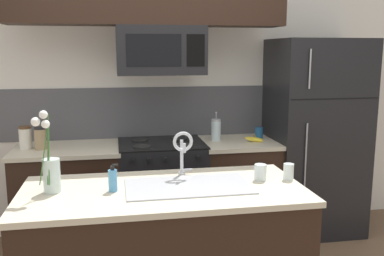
# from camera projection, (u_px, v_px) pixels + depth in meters

# --- Properties ---
(rear_partition) EXTENTS (5.20, 0.10, 2.60)m
(rear_partition) POSITION_uv_depth(u_px,v_px,m) (187.00, 95.00, 4.16)
(rear_partition) COLOR silver
(rear_partition) RESTS_ON ground
(splash_band) EXTENTS (3.17, 0.01, 0.48)m
(splash_band) POSITION_uv_depth(u_px,v_px,m) (157.00, 112.00, 4.08)
(splash_band) COLOR #4C4C51
(splash_band) RESTS_ON rear_partition
(back_counter_left) EXTENTS (0.90, 0.65, 0.91)m
(back_counter_left) POSITION_uv_depth(u_px,v_px,m) (70.00, 198.00, 3.75)
(back_counter_left) COLOR black
(back_counter_left) RESTS_ON ground
(back_counter_right) EXTENTS (0.70, 0.65, 0.91)m
(back_counter_right) POSITION_uv_depth(u_px,v_px,m) (238.00, 188.00, 4.02)
(back_counter_right) COLOR black
(back_counter_right) RESTS_ON ground
(stove_range) EXTENTS (0.76, 0.64, 0.93)m
(stove_range) POSITION_uv_depth(u_px,v_px,m) (162.00, 192.00, 3.89)
(stove_range) COLOR black
(stove_range) RESTS_ON ground
(microwave) EXTENTS (0.74, 0.40, 0.41)m
(microwave) POSITION_uv_depth(u_px,v_px,m) (161.00, 50.00, 3.65)
(microwave) COLOR black
(refrigerator) EXTENTS (0.84, 0.74, 1.84)m
(refrigerator) POSITION_uv_depth(u_px,v_px,m) (314.00, 137.00, 4.09)
(refrigerator) COLOR black
(refrigerator) RESTS_ON ground
(storage_jar_tall) EXTENTS (0.10, 0.10, 0.19)m
(storage_jar_tall) POSITION_uv_depth(u_px,v_px,m) (25.00, 137.00, 3.61)
(storage_jar_tall) COLOR silver
(storage_jar_tall) RESTS_ON back_counter_left
(storage_jar_medium) EXTENTS (0.10, 0.10, 0.19)m
(storage_jar_medium) POSITION_uv_depth(u_px,v_px,m) (40.00, 138.00, 3.59)
(storage_jar_medium) COLOR #997F5B
(storage_jar_medium) RESTS_ON back_counter_left
(banana_bunch) EXTENTS (0.19, 0.12, 0.08)m
(banana_bunch) POSITION_uv_depth(u_px,v_px,m) (254.00, 139.00, 3.90)
(banana_bunch) COLOR yellow
(banana_bunch) RESTS_ON back_counter_right
(french_press) EXTENTS (0.09, 0.09, 0.27)m
(french_press) POSITION_uv_depth(u_px,v_px,m) (216.00, 130.00, 3.94)
(french_press) COLOR silver
(french_press) RESTS_ON back_counter_right
(coffee_tin) EXTENTS (0.08, 0.08, 0.11)m
(coffee_tin) POSITION_uv_depth(u_px,v_px,m) (259.00, 133.00, 4.02)
(coffee_tin) COLOR #1E5184
(coffee_tin) RESTS_ON back_counter_right
(kitchen_sink) EXTENTS (0.76, 0.43, 0.16)m
(kitchen_sink) POSITION_uv_depth(u_px,v_px,m) (188.00, 197.00, 2.62)
(kitchen_sink) COLOR #ADAFB5
(kitchen_sink) RESTS_ON island_counter
(sink_faucet) EXTENTS (0.14, 0.14, 0.31)m
(sink_faucet) POSITION_uv_depth(u_px,v_px,m) (183.00, 148.00, 2.78)
(sink_faucet) COLOR #B7BABF
(sink_faucet) RESTS_ON island_counter
(dish_soap_bottle) EXTENTS (0.06, 0.05, 0.16)m
(dish_soap_bottle) POSITION_uv_depth(u_px,v_px,m) (113.00, 180.00, 2.51)
(dish_soap_bottle) COLOR #4C93C6
(dish_soap_bottle) RESTS_ON island_counter
(drinking_glass) EXTENTS (0.08, 0.08, 0.10)m
(drinking_glass) POSITION_uv_depth(u_px,v_px,m) (260.00, 172.00, 2.73)
(drinking_glass) COLOR silver
(drinking_glass) RESTS_ON island_counter
(spare_glass) EXTENTS (0.07, 0.07, 0.10)m
(spare_glass) POSITION_uv_depth(u_px,v_px,m) (289.00, 172.00, 2.74)
(spare_glass) COLOR silver
(spare_glass) RESTS_ON island_counter
(flower_vase) EXTENTS (0.14, 0.14, 0.49)m
(flower_vase) POSITION_uv_depth(u_px,v_px,m) (51.00, 171.00, 2.48)
(flower_vase) COLOR silver
(flower_vase) RESTS_ON island_counter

